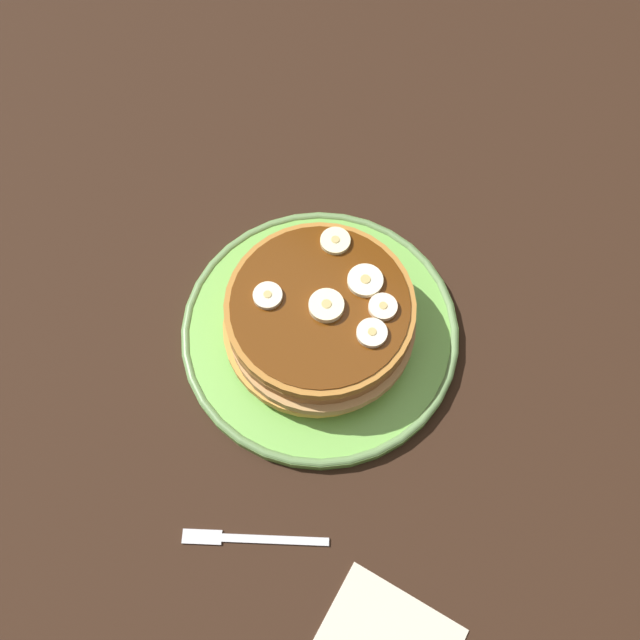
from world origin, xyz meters
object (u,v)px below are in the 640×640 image
at_px(plate, 320,331).
at_px(banana_slice_3, 370,337).
at_px(banana_slice_5, 335,241).
at_px(fork, 246,538).
at_px(pancake_stack, 319,320).
at_px(banana_slice_4, 268,296).
at_px(banana_slice_1, 383,307).
at_px(banana_slice_2, 365,281).
at_px(banana_slice_0, 326,306).

distance_m(plate, banana_slice_3, 0.08).
relative_size(banana_slice_5, fork, 0.25).
height_order(banana_slice_3, fork, banana_slice_3).
relative_size(pancake_stack, fork, 1.61).
height_order(banana_slice_4, banana_slice_5, same).
bearing_deg(plate, banana_slice_5, 110.80).
xyz_separation_m(plate, fork, (0.05, -0.20, -0.01)).
xyz_separation_m(pancake_stack, banana_slice_1, (0.05, 0.03, 0.03)).
relative_size(pancake_stack, banana_slice_5, 6.51).
bearing_deg(fork, banana_slice_1, 91.01).
distance_m(banana_slice_3, banana_slice_5, 0.10).
distance_m(banana_slice_1, banana_slice_3, 0.03).
xyz_separation_m(banana_slice_2, banana_slice_3, (0.03, -0.05, 0.00)).
bearing_deg(banana_slice_0, banana_slice_1, 32.39).
relative_size(banana_slice_0, banana_slice_2, 0.97).
xyz_separation_m(banana_slice_3, fork, (-0.00, -0.20, -0.07)).
xyz_separation_m(banana_slice_2, banana_slice_4, (-0.07, -0.06, -0.00)).
distance_m(plate, banana_slice_0, 0.07).
height_order(banana_slice_1, banana_slice_5, banana_slice_1).
bearing_deg(banana_slice_2, banana_slice_0, -110.45).
distance_m(banana_slice_0, banana_slice_1, 0.05).
distance_m(banana_slice_3, fork, 0.21).
xyz_separation_m(pancake_stack, banana_slice_2, (0.02, 0.04, 0.03)).
bearing_deg(banana_slice_2, banana_slice_4, -136.80).
xyz_separation_m(plate, banana_slice_2, (0.02, 0.04, 0.06)).
xyz_separation_m(banana_slice_5, fork, (0.08, -0.26, -0.07)).
relative_size(pancake_stack, banana_slice_4, 6.90).
xyz_separation_m(banana_slice_3, banana_slice_4, (-0.10, -0.02, -0.00)).
height_order(plate, banana_slice_4, banana_slice_4).
bearing_deg(banana_slice_0, banana_slice_2, 69.55).
relative_size(plate, pancake_stack, 1.47).
height_order(banana_slice_2, banana_slice_3, same).
bearing_deg(banana_slice_4, banana_slice_0, 21.94).
distance_m(plate, banana_slice_1, 0.09).
bearing_deg(pancake_stack, plate, 108.60).
height_order(banana_slice_0, banana_slice_3, banana_slice_0).
relative_size(pancake_stack, banana_slice_3, 6.73).
relative_size(plate, banana_slice_0, 8.48).
height_order(banana_slice_1, banana_slice_4, same).
xyz_separation_m(banana_slice_1, fork, (0.00, -0.23, -0.07)).
relative_size(pancake_stack, banana_slice_0, 5.78).
relative_size(banana_slice_4, banana_slice_5, 0.94).
bearing_deg(pancake_stack, banana_slice_1, 31.45).
height_order(plate, banana_slice_2, banana_slice_2).
height_order(banana_slice_3, banana_slice_5, same).
height_order(banana_slice_0, banana_slice_4, banana_slice_0).
bearing_deg(banana_slice_1, banana_slice_5, 154.64).
xyz_separation_m(banana_slice_4, fork, (0.10, -0.18, -0.07)).
bearing_deg(banana_slice_4, banana_slice_3, 9.59).
bearing_deg(banana_slice_1, banana_slice_4, -153.00).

